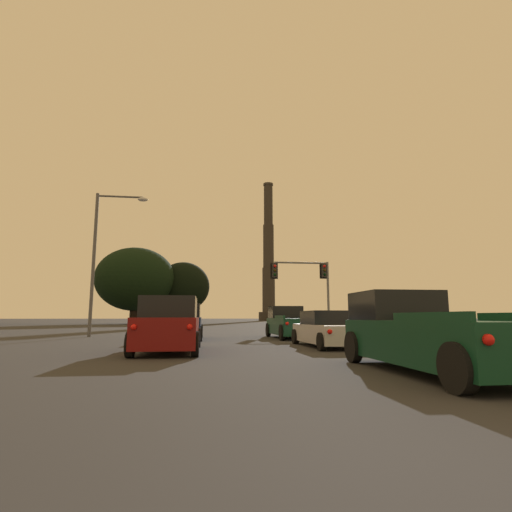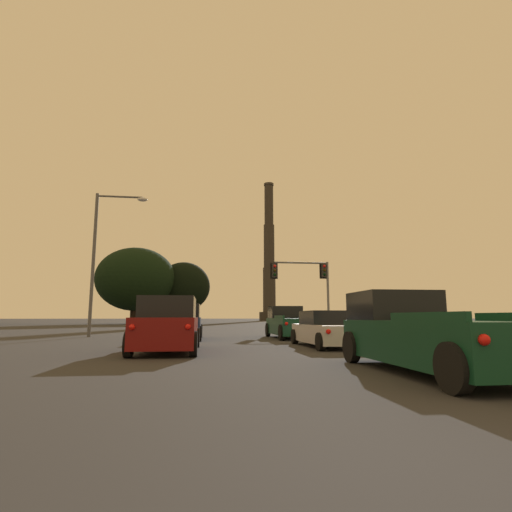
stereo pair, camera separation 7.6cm
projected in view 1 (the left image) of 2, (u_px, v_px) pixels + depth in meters
The scene contains 10 objects.
sedan_right_lane_second at pixel (328, 330), 16.01m from camera, with size 2.03×4.72×1.43m.
pickup_truck_right_lane_front at pixel (290, 324), 22.78m from camera, with size 2.21×5.52×1.82m.
pickup_truck_right_lane_third at pixel (426, 334), 8.78m from camera, with size 2.23×5.52×1.82m.
suv_left_lane_second at pixel (170, 325), 13.75m from camera, with size 2.15×4.92×1.86m.
suv_left_lane_front at pixel (183, 322), 21.28m from camera, with size 2.14×4.92×1.86m.
traffic_light_overhead_right at pixel (309, 278), 30.75m from camera, with size 4.68×0.50×5.43m.
street_lamp at pixel (103, 248), 24.56m from camera, with size 3.18×0.36×8.85m.
smokestack at pixel (269, 265), 131.18m from camera, with size 6.53×6.53×46.00m.
treeline_center_right at pixel (183, 287), 73.63m from camera, with size 9.67×8.71×11.26m.
treeline_center_left at pixel (135, 279), 70.02m from camera, with size 13.74×12.37×13.32m.
Camera 1 is at (-1.94, -1.88, 1.18)m, focal length 28.00 mm.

